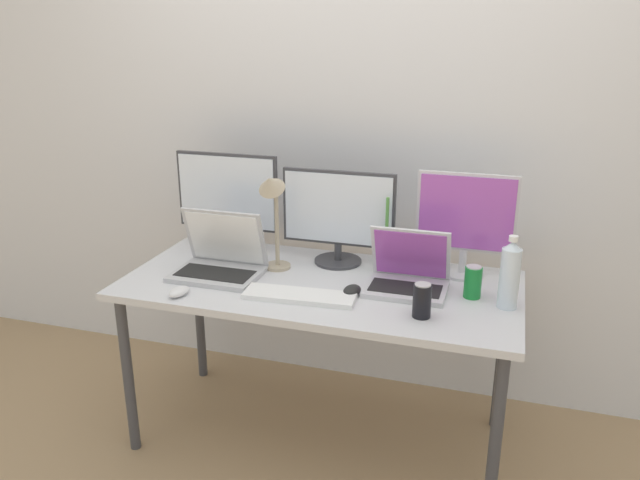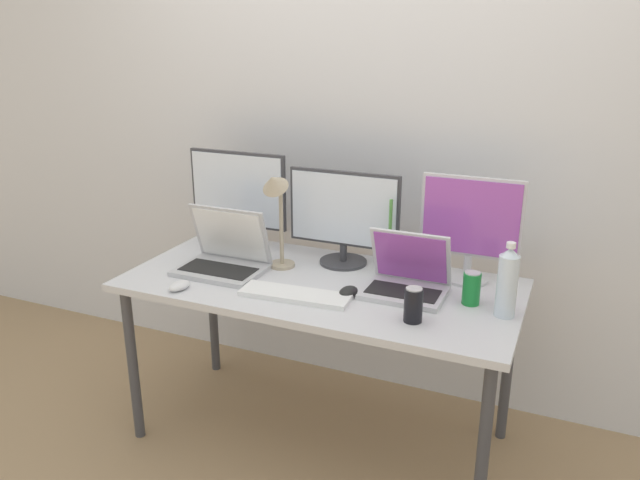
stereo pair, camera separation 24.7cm
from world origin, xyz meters
name	(u,v)px [view 2 (the right image)]	position (x,y,z in m)	size (l,w,h in m)	color
ground_plane	(320,435)	(0.00, 0.00, 0.00)	(16.00, 16.00, 0.00)	#9E7F5B
wall_back	(371,124)	(0.00, 0.59, 1.30)	(7.00, 0.08, 2.60)	silver
work_desk	(320,296)	(0.00, 0.00, 0.68)	(1.59, 0.75, 0.74)	#424247
monitor_left	(238,195)	(-0.51, 0.24, 0.99)	(0.48, 0.18, 0.45)	#38383D
monitor_center	(344,216)	(0.01, 0.24, 0.96)	(0.49, 0.21, 0.41)	#38383D
monitor_right	(471,224)	(0.54, 0.25, 0.98)	(0.40, 0.17, 0.43)	silver
laptop_silver	(224,256)	(-0.43, -0.04, 0.80)	(0.36, 0.26, 0.27)	#B7B7BC
laptop_secondary	(407,279)	(0.35, 0.04, 0.80)	(0.31, 0.25, 0.25)	silver
keyboard_main	(295,295)	(-0.03, -0.18, 0.75)	(0.43, 0.13, 0.02)	white
mouse_by_keyboard	(179,286)	(-0.48, -0.29, 0.76)	(0.06, 0.10, 0.03)	silver
mouse_by_laptop	(349,292)	(0.16, -0.09, 0.76)	(0.06, 0.09, 0.04)	black
water_bottle	(507,282)	(0.73, -0.03, 0.87)	(0.07, 0.07, 0.28)	silver
soda_can_near_keyboard	(413,305)	(0.44, -0.20, 0.80)	(0.07, 0.07, 0.13)	black
soda_can_by_laptop	(471,288)	(0.60, 0.03, 0.80)	(0.07, 0.07, 0.13)	#197F33
bamboo_vase	(389,258)	(0.23, 0.19, 0.81)	(0.07, 0.07, 0.32)	#B2D1B7
desk_lamp	(276,202)	(-0.22, 0.05, 1.04)	(0.11, 0.18, 0.44)	tan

